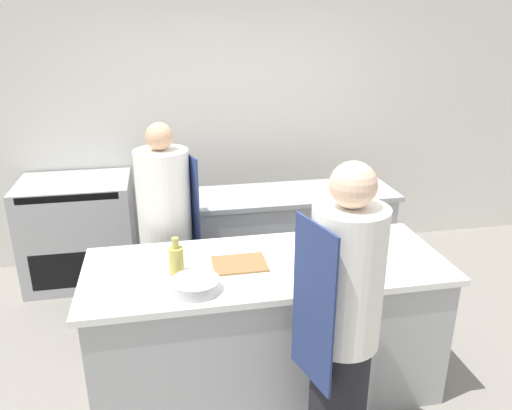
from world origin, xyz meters
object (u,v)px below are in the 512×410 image
(bowl_mixing_large, at_px, (196,285))
(bowl_prep_small, at_px, (351,241))
(bottle_olive_oil, at_px, (299,274))
(bottle_cooking_oil, at_px, (307,253))
(bottle_vinegar, at_px, (326,252))
(chef_at_prep_near, at_px, (342,329))
(bottle_wine, at_px, (176,259))
(chef_at_stove, at_px, (167,234))
(oven_range, at_px, (79,231))

(bowl_mixing_large, distance_m, bowl_prep_small, 1.11)
(bottle_olive_oil, relative_size, bottle_cooking_oil, 0.70)
(bottle_vinegar, bearing_deg, chef_at_prep_near, -100.40)
(bottle_olive_oil, distance_m, bowl_mixing_large, 0.57)
(bottle_wine, xyz_separation_m, bottle_cooking_oil, (0.75, -0.10, 0.02))
(bowl_mixing_large, bearing_deg, bowl_prep_small, 20.34)
(chef_at_prep_near, distance_m, bottle_vinegar, 0.62)
(chef_at_stove, bearing_deg, bottle_wine, -12.06)
(bowl_mixing_large, bearing_deg, bottle_cooking_oil, 10.26)
(bottle_wine, bearing_deg, chef_at_prep_near, -40.49)
(bowl_mixing_large, height_order, bowl_prep_small, bowl_mixing_large)
(oven_range, bearing_deg, bottle_vinegar, -46.87)
(chef_at_stove, xyz_separation_m, bowl_mixing_large, (0.14, -0.99, 0.12))
(chef_at_stove, xyz_separation_m, bottle_wine, (0.05, -0.77, 0.17))
(chef_at_stove, relative_size, bottle_vinegar, 7.54)
(oven_range, distance_m, bottle_wine, 2.00)
(chef_at_prep_near, xyz_separation_m, bowl_prep_small, (0.36, 0.83, 0.07))
(chef_at_prep_near, relative_size, chef_at_stove, 1.05)
(chef_at_prep_near, xyz_separation_m, bottle_olive_oil, (-0.12, 0.38, 0.12))
(bottle_vinegar, distance_m, bottle_cooking_oil, 0.14)
(chef_at_stove, bearing_deg, oven_range, -157.24)
(chef_at_stove, distance_m, bowl_mixing_large, 1.01)
(bottle_olive_oil, height_order, bowl_mixing_large, bottle_olive_oil)
(bottle_vinegar, relative_size, bowl_prep_small, 1.07)
(bottle_olive_oil, xyz_separation_m, bottle_vinegar, (0.23, 0.21, 0.01))
(bowl_prep_small, bearing_deg, oven_range, 140.94)
(bottle_wine, xyz_separation_m, bowl_mixing_large, (0.09, -0.22, -0.05))
(bowl_prep_small, bearing_deg, chef_at_prep_near, -113.42)
(oven_range, height_order, bottle_cooking_oil, bottle_cooking_oil)
(chef_at_prep_near, distance_m, bottle_olive_oil, 0.41)
(chef_at_prep_near, bearing_deg, bottle_vinegar, -26.00)
(chef_at_prep_near, bearing_deg, bottle_cooking_oil, -13.24)
(bottle_olive_oil, height_order, bottle_vinegar, bottle_vinegar)
(oven_range, xyz_separation_m, bottle_wine, (0.82, -1.75, 0.51))
(bottle_vinegar, height_order, bottle_cooking_oil, bottle_cooking_oil)
(chef_at_prep_near, height_order, chef_at_stove, chef_at_prep_near)
(chef_at_prep_near, height_order, bottle_olive_oil, chef_at_prep_near)
(chef_at_prep_near, relative_size, bowl_prep_small, 8.47)
(bottle_wine, bearing_deg, bowl_mixing_large, -67.43)
(bottle_olive_oil, xyz_separation_m, bowl_mixing_large, (-0.57, 0.06, -0.04))
(bowl_mixing_large, bearing_deg, chef_at_prep_near, -32.82)
(bottle_vinegar, bearing_deg, bowl_mixing_large, -169.15)
(bowl_mixing_large, bearing_deg, bottle_vinegar, 10.85)
(oven_range, height_order, bottle_wine, bottle_wine)
(bottle_olive_oil, relative_size, bowl_prep_small, 0.99)
(chef_at_stove, xyz_separation_m, bottle_olive_oil, (0.71, -1.05, 0.16))
(chef_at_stove, height_order, bottle_olive_oil, chef_at_stove)
(bottle_cooking_oil, bearing_deg, bottle_vinegar, 13.75)
(chef_at_prep_near, bearing_deg, bottle_wine, 33.91)
(oven_range, xyz_separation_m, bowl_mixing_large, (0.92, -1.98, 0.45))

